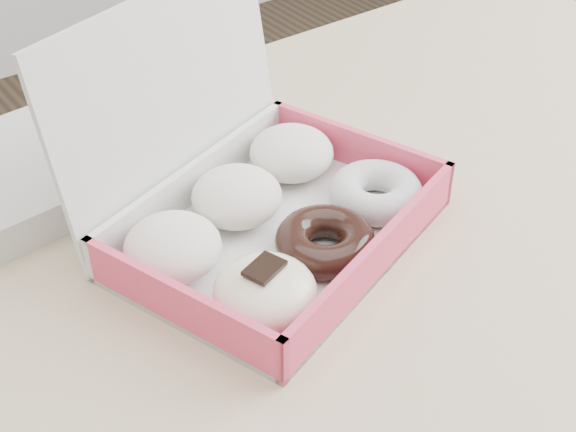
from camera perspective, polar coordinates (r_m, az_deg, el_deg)
table at (r=0.99m, az=7.95°, el=-1.47°), size 1.20×0.80×0.75m
donut_box at (r=0.84m, az=-1.82°, el=0.66°), size 0.40×0.37×0.24m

